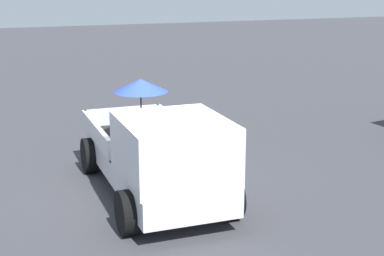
% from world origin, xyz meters
% --- Properties ---
extents(ground_plane, '(80.00, 80.00, 0.00)m').
position_xyz_m(ground_plane, '(0.00, 0.00, 0.00)').
color(ground_plane, '#38383D').
extents(pickup_truck_main, '(5.05, 2.24, 2.23)m').
position_xyz_m(pickup_truck_main, '(0.45, -0.00, 0.96)').
color(pickup_truck_main, black).
rests_on(pickup_truck_main, ground).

